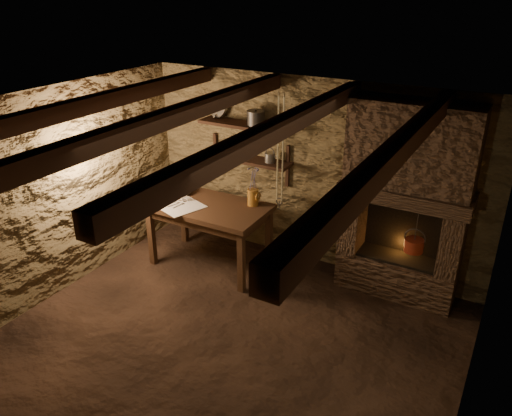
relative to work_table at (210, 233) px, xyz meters
The scene contains 25 objects.
floor 1.66m from the work_table, 50.05° to the right, with size 4.50×4.50×0.00m, color black.
back_wall 1.48m from the work_table, 37.41° to the left, with size 4.50×0.04×2.40m, color brown.
front_wall 3.46m from the work_table, 72.40° to the right, with size 4.50×0.04×2.40m, color brown.
left_wall 1.88m from the work_table, 135.23° to the right, with size 0.04×4.00×2.40m, color brown.
right_wall 3.57m from the work_table, 20.44° to the right, with size 0.04×4.00×2.40m, color brown.
ceiling 2.51m from the work_table, 50.05° to the right, with size 4.50×4.00×0.04m, color black.
beam_far_left 2.27m from the work_table, 111.45° to the right, with size 0.14×3.95×0.16m, color black.
beam_mid_left 2.28m from the work_table, 66.86° to the right, with size 0.14×3.95×0.16m, color black.
beam_mid_right 2.69m from the work_table, 38.71° to the right, with size 0.14×3.95×0.16m, color black.
beam_far_right 3.36m from the work_table, 25.81° to the right, with size 0.14×3.95×0.16m, color black.
shelf_lower 1.06m from the work_table, 74.61° to the left, with size 1.25×0.30×0.04m, color black.
shelf_upper 1.44m from the work_table, 74.61° to the left, with size 1.25×0.30×0.04m, color black.
hearth 2.46m from the work_table, 13.61° to the left, with size 1.43×0.51×2.30m.
work_table is the anchor object (origin of this frame).
linen_cloth 0.55m from the work_table, 150.41° to the right, with size 0.60×0.49×0.01m, color white.
pewter_cutlery_row 0.57m from the work_table, 147.95° to the right, with size 0.51×0.19×0.01m, color gray, non-canonical shape.
drinking_glasses 0.55m from the work_table, 166.96° to the right, with size 0.19×0.06×0.08m, color white, non-canonical shape.
stoneware_jug 0.82m from the work_table, 29.01° to the left, with size 0.16×0.15×0.49m.
wooden_bowl 0.71m from the work_table, 167.46° to the left, with size 0.35×0.35×0.13m, color #A07845.
iron_stockpot 1.56m from the work_table, 62.19° to the left, with size 0.22×0.22×0.16m, color #2D2B28.
tin_pan 1.65m from the work_table, 111.94° to the left, with size 0.28×0.28×0.04m, color gray.
small_kettle 1.23m from the work_table, 49.40° to the left, with size 0.18×0.13×0.19m, color gray, non-canonical shape.
rusty_tin 1.10m from the work_table, 89.08° to the left, with size 0.10×0.10×0.10m, color #532710.
red_pot 2.51m from the work_table, 11.59° to the left, with size 0.28×0.28×0.54m.
hanging_ropes 1.72m from the work_table, ahead, with size 0.08×0.08×1.20m, color tan, non-canonical shape.
Camera 1 is at (2.30, -3.45, 3.41)m, focal length 35.00 mm.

